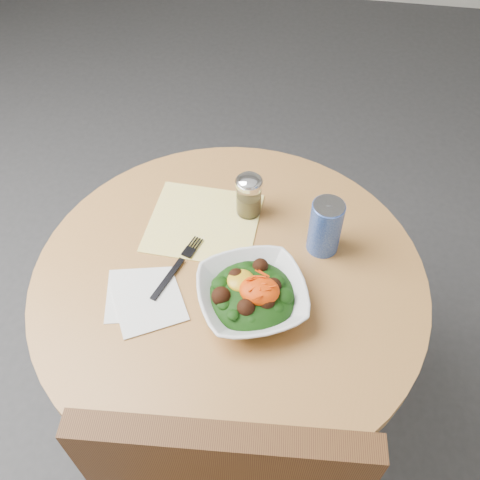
{
  "coord_description": "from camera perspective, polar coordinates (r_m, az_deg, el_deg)",
  "views": [
    {
      "loc": [
        0.14,
        -0.71,
        1.73
      ],
      "look_at": [
        0.02,
        0.06,
        0.81
      ],
      "focal_mm": 40.0,
      "sensor_mm": 36.0,
      "label": 1
    }
  ],
  "objects": [
    {
      "name": "fork",
      "position": [
        1.24,
        -6.59,
        -2.68
      ],
      "size": [
        0.08,
        0.2,
        0.0
      ],
      "color": "black",
      "rests_on": "table"
    },
    {
      "name": "beverage_can",
      "position": [
        1.23,
        9.09,
        1.41
      ],
      "size": [
        0.08,
        0.08,
        0.14
      ],
      "color": "#0D2A97",
      "rests_on": "table"
    },
    {
      "name": "table",
      "position": [
        1.38,
        -1.04,
        -8.7
      ],
      "size": [
        0.9,
        0.9,
        0.75
      ],
      "color": "black",
      "rests_on": "ground"
    },
    {
      "name": "spice_shaker",
      "position": [
        1.3,
        0.95,
        4.79
      ],
      "size": [
        0.07,
        0.07,
        0.12
      ],
      "color": "silver",
      "rests_on": "table"
    },
    {
      "name": "paper_napkins",
      "position": [
        1.2,
        -10.19,
        -6.16
      ],
      "size": [
        0.21,
        0.2,
        0.0
      ],
      "color": "silver",
      "rests_on": "table"
    },
    {
      "name": "cloth_napkin",
      "position": [
        1.32,
        -3.91,
        1.89
      ],
      "size": [
        0.27,
        0.25,
        0.0
      ],
      "primitive_type": "cube",
      "rotation": [
        0.0,
        0.0,
        -0.03
      ],
      "color": "yellow",
      "rests_on": "table"
    },
    {
      "name": "salad_bowl",
      "position": [
        1.15,
        1.3,
        -5.87
      ],
      "size": [
        0.3,
        0.3,
        0.09
      ],
      "color": "silver",
      "rests_on": "table"
    },
    {
      "name": "ground",
      "position": [
        1.87,
        -0.8,
        -17.54
      ],
      "size": [
        6.0,
        6.0,
        0.0
      ],
      "primitive_type": "plane",
      "color": "#323234",
      "rests_on": "ground"
    }
  ]
}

